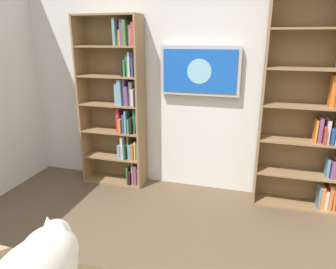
# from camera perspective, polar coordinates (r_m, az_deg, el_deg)

# --- Properties ---
(wall_back) EXTENTS (4.52, 0.06, 2.70)m
(wall_back) POSITION_cam_1_polar(r_m,az_deg,el_deg) (3.56, 6.69, 10.58)
(wall_back) COLOR silver
(wall_back) RESTS_ON ground
(bookshelf_left) EXTENTS (0.87, 0.28, 2.23)m
(bookshelf_left) POSITION_cam_1_polar(r_m,az_deg,el_deg) (3.44, 25.90, 4.87)
(bookshelf_left) COLOR #937047
(bookshelf_left) RESTS_ON ground
(bookshelf_right) EXTENTS (0.77, 0.28, 2.02)m
(bookshelf_right) POSITION_cam_1_polar(r_m,az_deg,el_deg) (3.74, -9.02, 5.49)
(bookshelf_right) COLOR #937047
(bookshelf_right) RESTS_ON ground
(wall_mounted_tv) EXTENTS (0.89, 0.07, 0.54)m
(wall_mounted_tv) POSITION_cam_1_polar(r_m,az_deg,el_deg) (3.47, 5.92, 11.61)
(wall_mounted_tv) COLOR #B7B7BC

